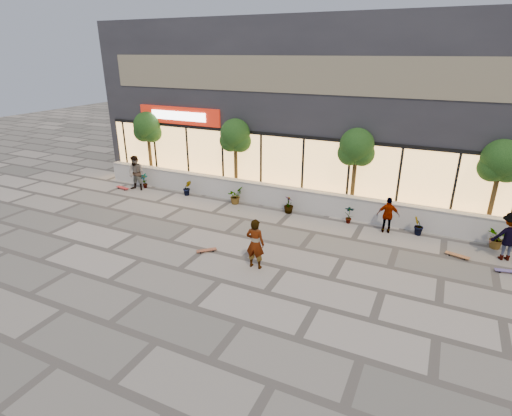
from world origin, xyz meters
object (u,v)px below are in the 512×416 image
at_px(tree_midwest, 235,137).
at_px(skater_right_near, 388,215).
at_px(tree_west, 148,129).
at_px(skater_left, 136,173).
at_px(skateboard_center, 207,250).
at_px(skateboard_left, 123,188).
at_px(tree_mideast, 356,149).
at_px(skater_right_far, 509,236).
at_px(tree_east, 501,164).
at_px(skateboard_right_near, 457,255).
at_px(skateboard_right_far, 507,271).
at_px(skater_center, 255,244).

xyz_separation_m(tree_midwest, skater_right_near, (7.82, -1.52, -2.22)).
relative_size(tree_west, skater_left, 2.10).
xyz_separation_m(skateboard_center, skateboard_left, (-7.99, 4.24, 0.01)).
bearing_deg(tree_midwest, skater_left, -161.86).
xyz_separation_m(tree_west, tree_mideast, (11.50, 0.00, 0.00)).
height_order(tree_mideast, skater_left, tree_mideast).
bearing_deg(skater_right_far, skateboard_left, -14.48).
bearing_deg(skater_left, tree_east, -0.15).
bearing_deg(skateboard_center, skateboard_left, 108.30).
xyz_separation_m(skater_right_near, skateboard_left, (-13.76, -0.44, -0.67)).
xyz_separation_m(skateboard_right_near, skateboard_right_far, (1.52, -0.48, -0.01)).
height_order(skater_right_near, skateboard_left, skater_right_near).
bearing_deg(skateboard_right_near, skater_left, -168.84).
height_order(tree_mideast, skater_right_near, tree_mideast).
bearing_deg(tree_midwest, skateboard_right_far, -14.56).
distance_m(tree_midwest, skater_center, 7.93).
distance_m(tree_west, skateboard_left, 3.53).
relative_size(skater_right_far, skateboard_left, 2.00).
xyz_separation_m(skater_left, skateboard_left, (-0.82, -0.28, -0.85)).
bearing_deg(skateboard_right_far, tree_east, 87.76).
height_order(skateboard_left, skateboard_right_near, skateboard_left).
bearing_deg(tree_mideast, skateboard_left, -170.67).
relative_size(skater_right_far, skateboard_center, 2.61).
height_order(skater_center, skateboard_right_far, skater_center).
relative_size(skater_center, skater_right_far, 1.01).
bearing_deg(tree_east, skateboard_left, -173.58).
bearing_deg(skateboard_center, skateboard_right_far, -26.59).
height_order(skater_right_far, skateboard_left, skater_right_far).
distance_m(skater_right_near, skateboard_right_near, 2.98).
xyz_separation_m(tree_west, skateboard_right_far, (17.52, -3.12, -2.91)).
bearing_deg(tree_west, skater_right_near, -6.50).
relative_size(tree_west, tree_midwest, 1.00).
relative_size(skater_right_near, skateboard_right_near, 1.79).
relative_size(tree_mideast, skater_right_near, 2.57).
bearing_deg(tree_east, skater_right_near, -157.59).
height_order(tree_east, skater_left, tree_east).
distance_m(tree_mideast, skater_right_far, 6.68).
distance_m(tree_midwest, tree_east, 11.50).
distance_m(skater_right_near, skateboard_center, 7.47).
height_order(tree_east, skater_right_near, tree_east).
bearing_deg(skateboard_center, skater_right_near, -4.70).
bearing_deg(skater_right_far, skateboard_center, 8.43).
bearing_deg(skater_left, tree_midwest, 12.23).
bearing_deg(skater_left, tree_west, 96.83).
relative_size(tree_midwest, skateboard_right_near, 4.61).
xyz_separation_m(skater_right_near, skateboard_right_near, (2.68, -1.12, -0.68)).
height_order(tree_mideast, skateboard_right_near, tree_mideast).
distance_m(tree_east, skateboard_left, 17.79).
distance_m(tree_midwest, skater_right_near, 8.27).
height_order(skater_right_near, skateboard_center, skater_right_near).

